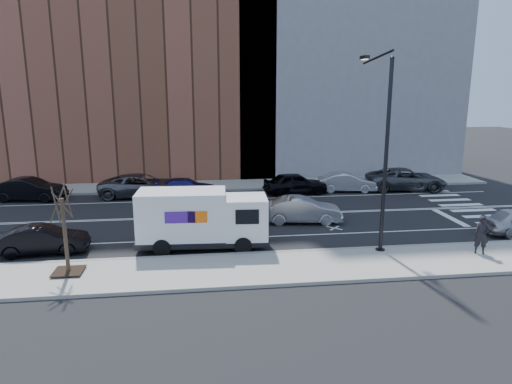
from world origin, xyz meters
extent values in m
plane|color=black|center=(0.00, 0.00, 0.00)|extent=(120.00, 120.00, 0.00)
cube|color=gray|center=(0.00, -8.80, 0.07)|extent=(44.00, 3.60, 0.15)
cube|color=gray|center=(0.00, 8.80, 0.07)|extent=(44.00, 3.60, 0.15)
cube|color=gray|center=(0.00, -7.00, 0.08)|extent=(44.00, 0.25, 0.17)
cube|color=gray|center=(0.00, 7.00, 0.08)|extent=(44.00, 0.25, 0.17)
cube|color=brown|center=(-8.00, 15.60, 11.00)|extent=(26.00, 10.00, 22.00)
cube|color=slate|center=(12.00, 15.60, 13.00)|extent=(20.00, 10.00, 26.00)
cylinder|color=black|center=(7.00, -7.40, 4.50)|extent=(0.18, 0.18, 9.00)
cylinder|color=black|center=(7.00, -7.40, 0.10)|extent=(0.44, 0.44, 0.20)
sphere|color=black|center=(7.00, -7.40, 8.95)|extent=(0.20, 0.20, 0.20)
cylinder|color=black|center=(7.00, -5.70, 9.10)|extent=(0.11, 3.49, 0.48)
cube|color=black|center=(7.00, -4.00, 9.20)|extent=(0.25, 0.80, 0.18)
cube|color=#FFF2CC|center=(7.00, -4.00, 9.10)|extent=(0.18, 0.55, 0.03)
cube|color=black|center=(-7.00, -8.40, 0.23)|extent=(1.20, 1.20, 0.04)
cylinder|color=#382B1E|center=(-7.00, -8.40, 1.75)|extent=(0.16, 0.16, 3.20)
cylinder|color=#382B1E|center=(-6.75, -8.40, 3.15)|extent=(0.06, 0.80, 1.44)
cylinder|color=#382B1E|center=(-6.92, -8.16, 3.15)|extent=(0.81, 0.31, 1.19)
cylinder|color=#382B1E|center=(-7.20, -8.25, 3.15)|extent=(0.58, 0.76, 1.50)
cylinder|color=#382B1E|center=(-7.20, -8.55, 3.15)|extent=(0.47, 0.61, 1.37)
cylinder|color=#382B1E|center=(-6.92, -8.64, 3.15)|extent=(0.72, 0.29, 1.13)
cube|color=black|center=(-1.44, -5.60, 0.45)|extent=(6.29, 2.42, 0.30)
cube|color=silver|center=(0.75, -5.72, 1.55)|extent=(2.11, 2.25, 2.00)
cube|color=black|center=(1.76, -5.77, 1.85)|extent=(0.16, 1.85, 0.95)
cube|color=black|center=(0.69, -6.80, 1.85)|extent=(1.10, 0.10, 0.70)
cube|color=black|center=(0.81, -4.63, 1.85)|extent=(1.10, 0.10, 0.70)
cube|color=black|center=(1.72, -5.77, 0.55)|extent=(0.26, 2.00, 0.35)
cube|color=silver|center=(-2.34, -5.55, 1.75)|extent=(4.30, 2.41, 2.29)
cube|color=#47198C|center=(-2.40, -6.67, 1.90)|extent=(1.40, 0.09, 0.55)
cube|color=orange|center=(-1.60, -6.71, 1.90)|extent=(0.90, 0.07, 0.55)
cube|color=#47198C|center=(-2.28, -4.44, 1.90)|extent=(1.40, 0.09, 0.55)
cube|color=orange|center=(-1.49, -4.48, 1.90)|extent=(0.90, 0.07, 0.55)
cylinder|color=black|center=(0.50, -6.70, 0.42)|extent=(0.85, 0.32, 0.84)
cylinder|color=black|center=(0.60, -4.71, 0.42)|extent=(0.85, 0.32, 0.84)
cylinder|color=black|center=(-3.29, -6.50, 0.42)|extent=(0.85, 0.32, 0.84)
cylinder|color=black|center=(-3.19, -4.51, 0.42)|extent=(0.85, 0.32, 0.84)
imported|color=black|center=(-13.23, 5.72, 0.79)|extent=(5.01, 2.34, 1.59)
imported|color=#515259|center=(-5.60, 5.84, 0.83)|extent=(6.16, 3.25, 1.65)
imported|color=navy|center=(-2.40, 5.62, 0.66)|extent=(4.69, 2.21, 1.32)
imported|color=black|center=(5.60, 5.35, 0.80)|extent=(4.91, 2.43, 1.61)
imported|color=silver|center=(9.65, 5.65, 0.72)|extent=(4.51, 2.07, 1.43)
imported|color=#44464B|center=(14.40, 5.70, 0.84)|extent=(6.33, 3.56, 1.67)
imported|color=#9E9FA3|center=(4.44, -1.95, 0.75)|extent=(4.73, 2.17, 1.50)
imported|color=black|center=(-8.89, -5.45, 0.68)|extent=(4.21, 1.72, 1.36)
imported|color=black|center=(11.42, -8.46, 1.05)|extent=(0.78, 0.66, 1.80)
camera|label=1|loc=(-1.49, -27.06, 7.68)|focal=32.00mm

